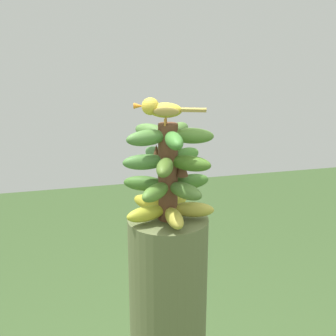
# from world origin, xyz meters

# --- Properties ---
(banana_bunch) EXTENTS (0.27, 0.26, 0.28)m
(banana_bunch) POSITION_xyz_m (-0.00, -0.00, 1.40)
(banana_bunch) COLOR brown
(banana_bunch) RESTS_ON banana_tree
(perched_bird) EXTENTS (0.19, 0.09, 0.07)m
(perched_bird) POSITION_xyz_m (0.02, 0.01, 1.59)
(perched_bird) COLOR #C68933
(perched_bird) RESTS_ON banana_bunch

